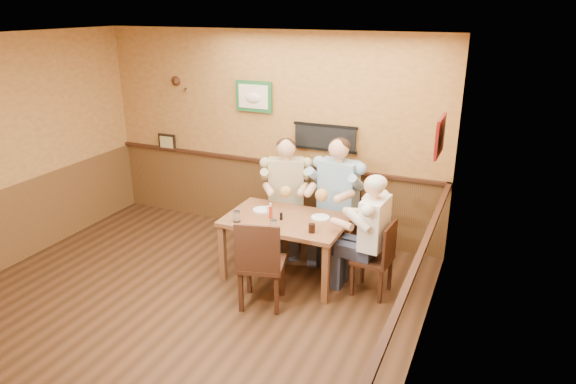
{
  "coord_description": "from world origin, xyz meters",
  "views": [
    {
      "loc": [
        3.01,
        -3.77,
        3.1
      ],
      "look_at": [
        0.84,
        1.23,
        1.1
      ],
      "focal_mm": 32.0,
      "sensor_mm": 36.0,
      "label": 1
    }
  ],
  "objects_px": {
    "diner_tan_shirt": "(286,199)",
    "chair_back_left": "(286,213)",
    "chair_right_end": "(372,258)",
    "water_glass_left": "(237,216)",
    "salt_shaker": "(268,209)",
    "pepper_shaker": "(281,216)",
    "diner_white_elder": "(373,242)",
    "chair_near_side": "(262,261)",
    "water_glass_mid": "(274,225)",
    "diner_blue_polo": "(338,204)",
    "cola_tumbler": "(312,228)",
    "hot_sauce_bottle": "(271,212)",
    "chair_back_right": "(337,220)",
    "dining_table": "(286,225)"
  },
  "relations": [
    {
      "from": "cola_tumbler",
      "to": "pepper_shaker",
      "type": "bearing_deg",
      "value": 157.71
    },
    {
      "from": "cola_tumbler",
      "to": "salt_shaker",
      "type": "height_order",
      "value": "cola_tumbler"
    },
    {
      "from": "diner_blue_polo",
      "to": "diner_tan_shirt",
      "type": "bearing_deg",
      "value": -173.11
    },
    {
      "from": "diner_tan_shirt",
      "to": "salt_shaker",
      "type": "height_order",
      "value": "diner_tan_shirt"
    },
    {
      "from": "dining_table",
      "to": "water_glass_left",
      "type": "relative_size",
      "value": 10.8
    },
    {
      "from": "hot_sauce_bottle",
      "to": "salt_shaker",
      "type": "bearing_deg",
      "value": 125.37
    },
    {
      "from": "chair_near_side",
      "to": "hot_sauce_bottle",
      "type": "bearing_deg",
      "value": -88.44
    },
    {
      "from": "chair_back_left",
      "to": "chair_near_side",
      "type": "bearing_deg",
      "value": -99.39
    },
    {
      "from": "hot_sauce_bottle",
      "to": "chair_back_right",
      "type": "bearing_deg",
      "value": 56.64
    },
    {
      "from": "chair_near_side",
      "to": "water_glass_mid",
      "type": "distance_m",
      "value": 0.42
    },
    {
      "from": "chair_right_end",
      "to": "water_glass_left",
      "type": "distance_m",
      "value": 1.6
    },
    {
      "from": "diner_white_elder",
      "to": "chair_back_left",
      "type": "bearing_deg",
      "value": -113.17
    },
    {
      "from": "chair_back_right",
      "to": "salt_shaker",
      "type": "xyz_separation_m",
      "value": [
        -0.65,
        -0.69,
        0.3
      ]
    },
    {
      "from": "diner_white_elder",
      "to": "water_glass_mid",
      "type": "distance_m",
      "value": 1.12
    },
    {
      "from": "diner_blue_polo",
      "to": "cola_tumbler",
      "type": "bearing_deg",
      "value": -81.71
    },
    {
      "from": "diner_white_elder",
      "to": "hot_sauce_bottle",
      "type": "height_order",
      "value": "diner_white_elder"
    },
    {
      "from": "salt_shaker",
      "to": "dining_table",
      "type": "bearing_deg",
      "value": -14.92
    },
    {
      "from": "diner_white_elder",
      "to": "hot_sauce_bottle",
      "type": "xyz_separation_m",
      "value": [
        -1.21,
        -0.09,
        0.2
      ]
    },
    {
      "from": "diner_white_elder",
      "to": "cola_tumbler",
      "type": "distance_m",
      "value": 0.7
    },
    {
      "from": "water_glass_mid",
      "to": "chair_near_side",
      "type": "bearing_deg",
      "value": -90.32
    },
    {
      "from": "chair_back_left",
      "to": "diner_tan_shirt",
      "type": "bearing_deg",
      "value": 0.0
    },
    {
      "from": "hot_sauce_bottle",
      "to": "pepper_shaker",
      "type": "height_order",
      "value": "hot_sauce_bottle"
    },
    {
      "from": "diner_tan_shirt",
      "to": "cola_tumbler",
      "type": "xyz_separation_m",
      "value": [
        0.75,
        -1.01,
        0.12
      ]
    },
    {
      "from": "pepper_shaker",
      "to": "cola_tumbler",
      "type": "bearing_deg",
      "value": -22.29
    },
    {
      "from": "diner_blue_polo",
      "to": "water_glass_mid",
      "type": "distance_m",
      "value": 1.2
    },
    {
      "from": "water_glass_mid",
      "to": "salt_shaker",
      "type": "relative_size",
      "value": 1.45
    },
    {
      "from": "chair_near_side",
      "to": "diner_tan_shirt",
      "type": "relative_size",
      "value": 0.76
    },
    {
      "from": "chair_right_end",
      "to": "pepper_shaker",
      "type": "height_order",
      "value": "chair_right_end"
    },
    {
      "from": "cola_tumbler",
      "to": "chair_back_right",
      "type": "bearing_deg",
      "value": 91.63
    },
    {
      "from": "diner_tan_shirt",
      "to": "diner_blue_polo",
      "type": "distance_m",
      "value": 0.72
    },
    {
      "from": "diner_white_elder",
      "to": "pepper_shaker",
      "type": "bearing_deg",
      "value": -80.49
    },
    {
      "from": "salt_shaker",
      "to": "chair_right_end",
      "type": "bearing_deg",
      "value": -2.23
    },
    {
      "from": "chair_back_right",
      "to": "chair_near_side",
      "type": "height_order",
      "value": "chair_near_side"
    },
    {
      "from": "chair_back_right",
      "to": "hot_sauce_bottle",
      "type": "bearing_deg",
      "value": -116.7
    },
    {
      "from": "diner_tan_shirt",
      "to": "diner_white_elder",
      "type": "distance_m",
      "value": 1.56
    },
    {
      "from": "dining_table",
      "to": "pepper_shaker",
      "type": "relative_size",
      "value": 16.3
    },
    {
      "from": "diner_tan_shirt",
      "to": "chair_back_left",
      "type": "bearing_deg",
      "value": 0.0
    },
    {
      "from": "cola_tumbler",
      "to": "water_glass_left",
      "type": "bearing_deg",
      "value": -175.6
    },
    {
      "from": "dining_table",
      "to": "chair_near_side",
      "type": "height_order",
      "value": "chair_near_side"
    },
    {
      "from": "dining_table",
      "to": "hot_sauce_bottle",
      "type": "xyz_separation_m",
      "value": [
        -0.16,
        -0.07,
        0.18
      ]
    },
    {
      "from": "salt_shaker",
      "to": "chair_back_left",
      "type": "bearing_deg",
      "value": 95.48
    },
    {
      "from": "diner_tan_shirt",
      "to": "diner_white_elder",
      "type": "height_order",
      "value": "diner_tan_shirt"
    },
    {
      "from": "diner_white_elder",
      "to": "cola_tumbler",
      "type": "xyz_separation_m",
      "value": [
        -0.63,
        -0.27,
        0.17
      ]
    },
    {
      "from": "chair_back_right",
      "to": "pepper_shaker",
      "type": "bearing_deg",
      "value": -110.34
    },
    {
      "from": "cola_tumbler",
      "to": "pepper_shaker",
      "type": "relative_size",
      "value": 1.15
    },
    {
      "from": "chair_back_right",
      "to": "cola_tumbler",
      "type": "height_order",
      "value": "chair_back_right"
    },
    {
      "from": "hot_sauce_bottle",
      "to": "water_glass_left",
      "type": "bearing_deg",
      "value": -142.59
    },
    {
      "from": "diner_blue_polo",
      "to": "pepper_shaker",
      "type": "relative_size",
      "value": 16.46
    },
    {
      "from": "chair_back_left",
      "to": "water_glass_mid",
      "type": "height_order",
      "value": "chair_back_left"
    },
    {
      "from": "salt_shaker",
      "to": "water_glass_mid",
      "type": "bearing_deg",
      "value": -57.83
    }
  ]
}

